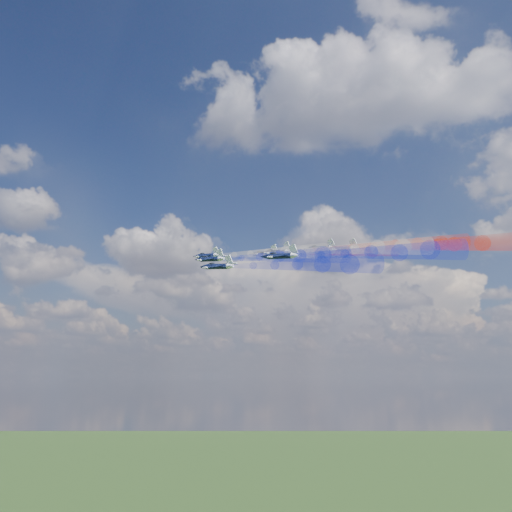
% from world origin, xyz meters
% --- Properties ---
extents(jet_lead, '(14.23, 13.39, 6.64)m').
position_xyz_m(jet_lead, '(-0.40, 26.98, 129.03)').
color(jet_lead, black).
extents(trail_lead, '(34.03, 18.45, 8.96)m').
position_xyz_m(trail_lead, '(20.43, 17.96, 126.26)').
color(trail_lead, white).
extents(jet_inner_left, '(14.23, 13.39, 6.64)m').
position_xyz_m(jet_inner_left, '(7.13, 13.29, 124.83)').
color(jet_inner_left, black).
extents(trail_inner_left, '(34.03, 18.45, 8.96)m').
position_xyz_m(trail_inner_left, '(27.96, 4.28, 122.05)').
color(trail_inner_left, '#1826D2').
extents(jet_inner_right, '(14.23, 13.39, 6.64)m').
position_xyz_m(jet_inner_right, '(14.93, 31.47, 129.38)').
color(jet_inner_right, black).
extents(trail_inner_right, '(34.03, 18.45, 8.96)m').
position_xyz_m(trail_inner_right, '(35.76, 22.46, 126.60)').
color(trail_inner_right, red).
extents(jet_outer_left, '(14.23, 13.39, 6.64)m').
position_xyz_m(jet_outer_left, '(15.09, 0.17, 119.98)').
color(jet_outer_left, black).
extents(trail_outer_left, '(34.03, 18.45, 8.96)m').
position_xyz_m(trail_outer_left, '(35.91, -8.84, 117.20)').
color(trail_outer_left, '#1826D2').
extents(jet_center_third, '(14.23, 13.39, 6.64)m').
position_xyz_m(jet_center_third, '(22.79, 17.77, 126.25)').
color(jet_center_third, black).
extents(trail_center_third, '(34.03, 18.45, 8.96)m').
position_xyz_m(trail_center_third, '(43.61, 8.75, 123.47)').
color(trail_center_third, white).
extents(jet_outer_right, '(14.23, 13.39, 6.64)m').
position_xyz_m(jet_outer_right, '(29.84, 34.54, 130.37)').
color(jet_outer_right, black).
extents(trail_outer_right, '(34.03, 18.45, 8.96)m').
position_xyz_m(trail_outer_right, '(50.66, 25.52, 127.59)').
color(trail_outer_right, red).
extents(jet_rear_left, '(14.23, 13.39, 6.64)m').
position_xyz_m(jet_rear_left, '(28.72, 2.75, 121.82)').
color(jet_rear_left, black).
extents(trail_rear_left, '(34.03, 18.45, 8.96)m').
position_xyz_m(trail_rear_left, '(49.55, -6.27, 119.04)').
color(trail_rear_left, '#1826D2').
extents(jet_rear_right, '(14.23, 13.39, 6.64)m').
position_xyz_m(jet_rear_right, '(37.95, 22.40, 126.86)').
color(jet_rear_right, black).
extents(trail_rear_right, '(34.03, 18.45, 8.96)m').
position_xyz_m(trail_rear_right, '(58.78, 13.38, 124.08)').
color(trail_rear_right, red).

